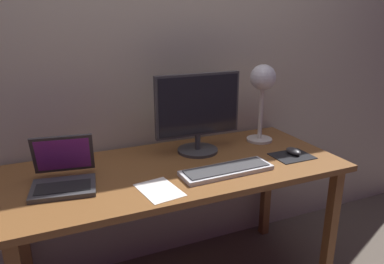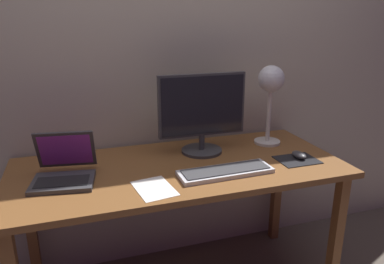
{
  "view_description": "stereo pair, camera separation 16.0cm",
  "coord_description": "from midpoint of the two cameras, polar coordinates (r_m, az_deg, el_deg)",
  "views": [
    {
      "loc": [
        -0.6,
        -1.53,
        1.44
      ],
      "look_at": [
        0.05,
        -0.05,
        0.92
      ],
      "focal_mm": 34.26,
      "sensor_mm": 36.0,
      "label": 1
    },
    {
      "loc": [
        -0.45,
        -1.59,
        1.44
      ],
      "look_at": [
        0.05,
        -0.05,
        0.92
      ],
      "focal_mm": 34.26,
      "sensor_mm": 36.0,
      "label": 2
    }
  ],
  "objects": [
    {
      "name": "back_wall",
      "position": [
        2.03,
        -3.1,
        13.85
      ],
      "size": [
        4.8,
        0.06,
        2.6
      ],
      "primitive_type": "cube",
      "color": "#B2A893",
      "rests_on": "ground"
    },
    {
      "name": "desk",
      "position": [
        1.82,
        0.55,
        -7.53
      ],
      "size": [
        1.6,
        0.7,
        0.74
      ],
      "color": "brown",
      "rests_on": "ground"
    },
    {
      "name": "monitor",
      "position": [
        1.89,
        4.02,
        3.23
      ],
      "size": [
        0.46,
        0.22,
        0.42
      ],
      "color": "#38383A",
      "rests_on": "desk"
    },
    {
      "name": "keyboard_main",
      "position": [
        1.7,
        7.95,
        -6.14
      ],
      "size": [
        0.44,
        0.15,
        0.03
      ],
      "color": "silver",
      "rests_on": "desk"
    },
    {
      "name": "laptop",
      "position": [
        1.7,
        -16.74,
        -5.18
      ],
      "size": [
        0.3,
        0.31,
        0.21
      ],
      "color": "#38383A",
      "rests_on": "desk"
    },
    {
      "name": "desk_lamp",
      "position": [
        2.07,
        14.37,
        6.84
      ],
      "size": [
        0.15,
        0.15,
        0.44
      ],
      "color": "beige",
      "rests_on": "desk"
    },
    {
      "name": "mousepad",
      "position": [
        1.94,
        18.35,
        -4.17
      ],
      "size": [
        0.2,
        0.16,
        0.0
      ],
      "primitive_type": "cube",
      "color": "black",
      "rests_on": "desk"
    },
    {
      "name": "mouse",
      "position": [
        1.96,
        18.6,
        -3.43
      ],
      "size": [
        0.06,
        0.1,
        0.03
      ],
      "primitive_type": "ellipsoid",
      "color": "#38383A",
      "rests_on": "mousepad"
    },
    {
      "name": "paper_sheet_near_mouse",
      "position": [
        1.56,
        -2.95,
        -8.82
      ],
      "size": [
        0.18,
        0.23,
        0.0
      ],
      "primitive_type": "cube",
      "rotation": [
        0.0,
        0.0,
        0.15
      ],
      "color": "white",
      "rests_on": "desk"
    }
  ]
}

